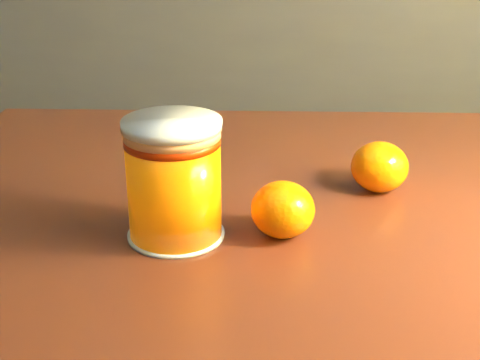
# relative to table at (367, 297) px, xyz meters

# --- Properties ---
(kitchen_counter) EXTENTS (3.15, 0.60, 0.90)m
(kitchen_counter) POSITION_rel_table_xyz_m (-0.77, 1.16, -0.21)
(kitchen_counter) COLOR #4D4D52
(kitchen_counter) RESTS_ON ground
(table) EXTENTS (1.07, 0.80, 0.75)m
(table) POSITION_rel_table_xyz_m (0.00, 0.00, 0.00)
(table) COLOR #602A18
(table) RESTS_ON ground
(juice_glass) EXTENTS (0.09, 0.09, 0.11)m
(juice_glass) POSITION_rel_table_xyz_m (-0.19, -0.07, 0.15)
(juice_glass) COLOR orange
(juice_glass) RESTS_ON table
(orange_front) EXTENTS (0.08, 0.08, 0.05)m
(orange_front) POSITION_rel_table_xyz_m (-0.09, -0.05, 0.12)
(orange_front) COLOR orange
(orange_front) RESTS_ON table
(orange_back) EXTENTS (0.07, 0.07, 0.05)m
(orange_back) POSITION_rel_table_xyz_m (0.01, 0.07, 0.12)
(orange_back) COLOR orange
(orange_back) RESTS_ON table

